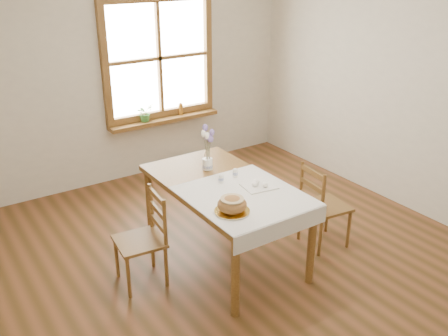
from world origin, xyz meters
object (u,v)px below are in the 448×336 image
at_px(chair_right, 326,205).
at_px(bread_plate, 232,211).
at_px(dining_table, 224,192).
at_px(flower_vase, 207,165).
at_px(chair_left, 139,240).

bearing_deg(chair_right, bread_plate, 103.89).
relative_size(dining_table, bread_plate, 5.91).
distance_m(chair_right, bread_plate, 1.24).
height_order(dining_table, flower_vase, flower_vase).
relative_size(dining_table, chair_right, 1.91).
bearing_deg(dining_table, bread_plate, -117.16).
height_order(chair_left, flower_vase, flower_vase).
height_order(chair_left, bread_plate, chair_left).
relative_size(dining_table, chair_left, 1.94).
bearing_deg(chair_left, chair_right, 82.39).
relative_size(dining_table, flower_vase, 15.12).
bearing_deg(chair_left, flower_vase, 113.44).
bearing_deg(bread_plate, chair_left, 134.96).
height_order(bread_plate, flower_vase, flower_vase).
height_order(chair_right, bread_plate, chair_right).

